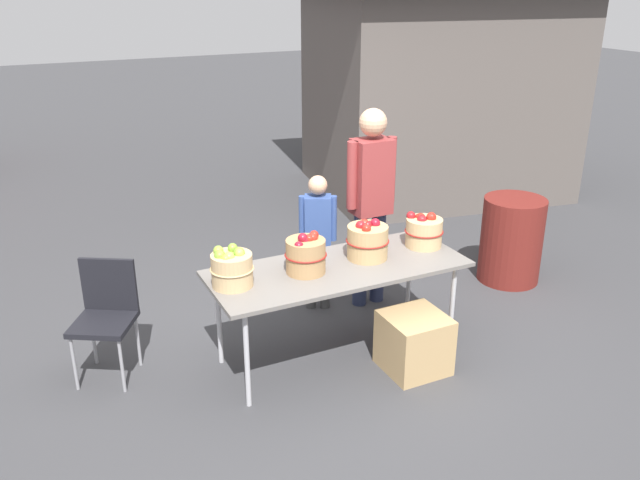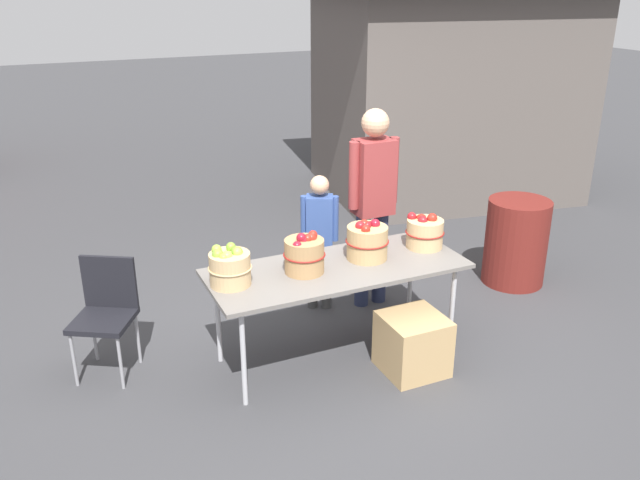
# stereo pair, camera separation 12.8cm
# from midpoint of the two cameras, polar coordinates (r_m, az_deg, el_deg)

# --- Properties ---
(ground_plane) EXTENTS (40.00, 40.00, 0.00)m
(ground_plane) POSITION_cam_midpoint_polar(r_m,az_deg,el_deg) (5.16, 2.11, -9.93)
(ground_plane) COLOR #38383A
(market_table) EXTENTS (1.90, 0.76, 0.75)m
(market_table) POSITION_cam_midpoint_polar(r_m,az_deg,el_deg) (4.83, 2.23, -2.81)
(market_table) COLOR slate
(market_table) RESTS_ON ground
(apple_basket_green_0) EXTENTS (0.30, 0.30, 0.28)m
(apple_basket_green_0) POSITION_cam_midpoint_polar(r_m,az_deg,el_deg) (4.52, -7.00, -2.34)
(apple_basket_green_0) COLOR tan
(apple_basket_green_0) RESTS_ON market_table
(apple_basket_red_0) EXTENTS (0.30, 0.30, 0.30)m
(apple_basket_red_0) POSITION_cam_midpoint_polar(r_m,az_deg,el_deg) (4.67, -0.56, -1.24)
(apple_basket_red_0) COLOR #A87F51
(apple_basket_red_0) RESTS_ON market_table
(apple_basket_red_1) EXTENTS (0.32, 0.32, 0.30)m
(apple_basket_red_1) POSITION_cam_midpoint_polar(r_m,az_deg,el_deg) (4.92, 4.83, -0.08)
(apple_basket_red_1) COLOR tan
(apple_basket_red_1) RESTS_ON market_table
(apple_basket_red_2) EXTENTS (0.30, 0.30, 0.28)m
(apple_basket_red_2) POSITION_cam_midpoint_polar(r_m,az_deg,el_deg) (5.18, 9.71, 0.70)
(apple_basket_red_2) COLOR tan
(apple_basket_red_2) RESTS_ON market_table
(vendor_adult) EXTENTS (0.46, 0.23, 1.73)m
(vendor_adult) POSITION_cam_midpoint_polar(r_m,az_deg,el_deg) (5.57, 5.26, 4.01)
(vendor_adult) COLOR #262D4C
(vendor_adult) RESTS_ON ground
(child_customer) EXTENTS (0.29, 0.24, 1.20)m
(child_customer) POSITION_cam_midpoint_polar(r_m,az_deg,el_deg) (5.56, 0.62, 0.67)
(child_customer) COLOR #3F3F3F
(child_customer) RESTS_ON ground
(food_kiosk) EXTENTS (3.92, 3.43, 2.74)m
(food_kiosk) POSITION_cam_midpoint_polar(r_m,az_deg,el_deg) (8.95, 11.22, 12.94)
(food_kiosk) COLOR #59514C
(food_kiosk) RESTS_ON ground
(folding_chair) EXTENTS (0.55, 0.55, 0.86)m
(folding_chair) POSITION_cam_midpoint_polar(r_m,az_deg,el_deg) (4.98, -17.30, -5.58)
(folding_chair) COLOR black
(folding_chair) RESTS_ON ground
(trash_barrel) EXTENTS (0.57, 0.57, 0.81)m
(trash_barrel) POSITION_cam_midpoint_polar(r_m,az_deg,el_deg) (6.45, 17.09, -0.15)
(trash_barrel) COLOR maroon
(trash_barrel) RESTS_ON ground
(produce_crate) EXTENTS (0.44, 0.44, 0.44)m
(produce_crate) POSITION_cam_midpoint_polar(r_m,az_deg,el_deg) (4.94, 8.74, -8.85)
(produce_crate) COLOR tan
(produce_crate) RESTS_ON ground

